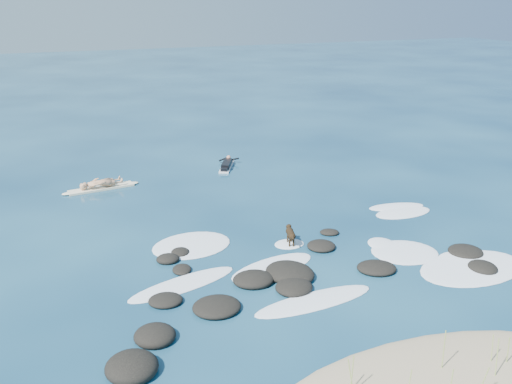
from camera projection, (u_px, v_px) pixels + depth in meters
name	position (u px, v px, depth m)	size (l,w,h in m)	color
ground	(287.00, 253.00, 19.98)	(160.00, 160.00, 0.00)	#0A2642
dune_grass	(451.00, 370.00, 12.75)	(4.17, 1.49, 1.14)	#99B055
reef_rocks	(273.00, 288.00, 17.33)	(13.28, 7.08, 0.57)	black
breaking_foam	(353.00, 256.00, 19.70)	(13.48, 7.97, 0.12)	white
standing_surfer_rig	(100.00, 173.00, 26.17)	(3.58, 0.99, 2.04)	#F4E9C3
paddling_surfer_rig	(227.00, 165.00, 29.74)	(1.64, 2.36, 0.43)	white
dog	(290.00, 233.00, 20.44)	(0.45, 1.06, 0.69)	black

